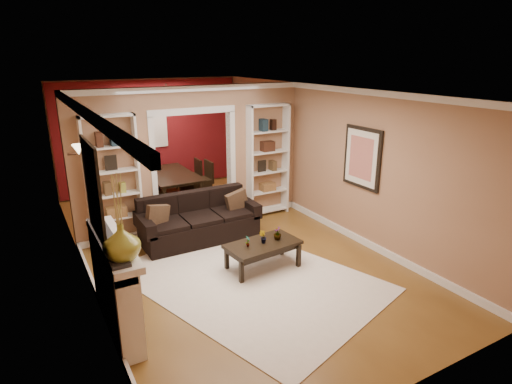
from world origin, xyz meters
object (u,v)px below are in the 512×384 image
sofa (199,218)px  bookshelf_left (113,182)px  dining_table (172,187)px  bookshelf_right (267,161)px  coffee_table (263,255)px  fireplace (117,284)px

sofa → bookshelf_left: size_ratio=0.93×
dining_table → bookshelf_left: bearing=138.1°
bookshelf_right → coffee_table: bearing=-122.5°
coffee_table → bookshelf_right: (1.33, 2.09, 0.93)m
sofa → dining_table: 2.43m
sofa → coffee_table: 1.59m
fireplace → coffee_table: bearing=10.8°
bookshelf_right → dining_table: 2.48m
sofa → bookshelf_right: size_ratio=0.93×
coffee_table → fireplace: bearing=-175.0°
coffee_table → bookshelf_right: bearing=51.7°
bookshelf_left → coffee_table: bearing=-49.8°
bookshelf_right → dining_table: bookshelf_right is taller
coffee_table → bookshelf_left: size_ratio=0.50×
bookshelf_right → dining_table: (-1.46, 1.83, -0.83)m
fireplace → dining_table: fireplace is taller
sofa → fireplace: 2.70m
fireplace → bookshelf_right: bearing=34.8°
bookshelf_right → dining_table: size_ratio=1.26×
bookshelf_left → bookshelf_right: 3.10m
bookshelf_right → fireplace: bearing=-145.2°
bookshelf_right → sofa: bearing=-162.0°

